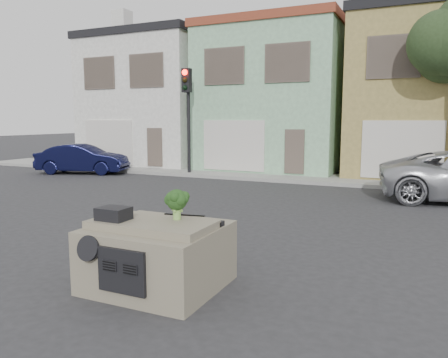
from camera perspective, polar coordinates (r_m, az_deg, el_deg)
The scene contains 11 objects.
ground_plane at distance 9.90m, azimuth 1.12°, elevation -7.98°, with size 120.00×120.00×0.00m, color #303033.
sidewalk at distance 19.78m, azimuth 13.43°, elevation -0.02°, with size 40.00×3.00×0.15m, color gray.
townhouse_white at distance 27.58m, azimuth -7.86°, elevation 9.97°, with size 7.20×8.20×7.55m, color silver.
townhouse_mint at distance 24.38m, azimuth 7.41°, elevation 10.28°, with size 7.20×8.20×7.55m, color #90C499.
townhouse_tan at distance 23.25m, azimuth 25.60°, elevation 9.71°, with size 7.20×8.20×7.55m, color #9F8C4B.
navy_sedan at distance 22.99m, azimuth -17.93°, elevation 0.69°, with size 1.55×4.44×1.46m, color black.
traffic_signal at distance 20.95m, azimuth -4.77°, elevation 7.38°, with size 0.40×0.40×5.10m, color black.
car_dashboard at distance 7.21m, azimuth -8.63°, elevation -9.50°, with size 2.00×1.80×1.12m, color gray.
instrument_hump at distance 7.10m, azimuth -14.22°, elevation -4.40°, with size 0.48×0.38×0.20m, color black.
wiper_arm at distance 7.23m, azimuth -5.20°, elevation -4.70°, with size 0.70×0.03×0.02m, color black.
broccoli at distance 6.93m, azimuth -6.19°, elevation -3.28°, with size 0.40×0.40×0.49m, color #1C3A14.
Camera 1 is at (3.82, -8.73, 2.69)m, focal length 35.00 mm.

